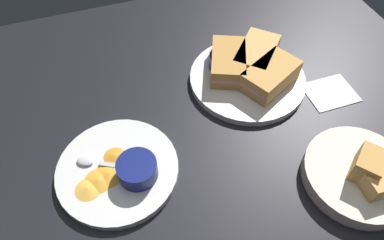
# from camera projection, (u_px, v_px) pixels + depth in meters

# --- Properties ---
(ground_plane) EXTENTS (1.10, 1.10, 0.03)m
(ground_plane) POSITION_uv_depth(u_px,v_px,m) (235.00, 142.00, 0.72)
(ground_plane) COLOR black
(plate_sandwich_main) EXTENTS (0.27, 0.27, 0.02)m
(plate_sandwich_main) POSITION_uv_depth(u_px,v_px,m) (247.00, 79.00, 0.81)
(plate_sandwich_main) COLOR silver
(plate_sandwich_main) RESTS_ON ground_plane
(sandwich_half_near) EXTENTS (0.15, 0.13, 0.05)m
(sandwich_half_near) POSITION_uv_depth(u_px,v_px,m) (270.00, 76.00, 0.77)
(sandwich_half_near) COLOR tan
(sandwich_half_near) RESTS_ON plate_sandwich_main
(sandwich_half_far) EXTENTS (0.14, 0.15, 0.05)m
(sandwich_half_far) POSITION_uv_depth(u_px,v_px,m) (256.00, 55.00, 0.81)
(sandwich_half_far) COLOR tan
(sandwich_half_far) RESTS_ON plate_sandwich_main
(sandwich_half_extra) EXTENTS (0.12, 0.15, 0.05)m
(sandwich_half_extra) POSITION_uv_depth(u_px,v_px,m) (228.00, 62.00, 0.79)
(sandwich_half_extra) COLOR #C68C42
(sandwich_half_extra) RESTS_ON plate_sandwich_main
(ramekin_dark_sauce) EXTENTS (0.08, 0.08, 0.03)m
(ramekin_dark_sauce) POSITION_uv_depth(u_px,v_px,m) (226.00, 60.00, 0.81)
(ramekin_dark_sauce) COLOR navy
(ramekin_dark_sauce) RESTS_ON plate_sandwich_main
(spoon_by_dark_ramekin) EXTENTS (0.04, 0.10, 0.01)m
(spoon_by_dark_ramekin) POSITION_uv_depth(u_px,v_px,m) (242.00, 80.00, 0.79)
(spoon_by_dark_ramekin) COLOR silver
(spoon_by_dark_ramekin) RESTS_ON plate_sandwich_main
(plate_chips_companion) EXTENTS (0.23, 0.23, 0.02)m
(plate_chips_companion) POSITION_uv_depth(u_px,v_px,m) (118.00, 169.00, 0.66)
(plate_chips_companion) COLOR silver
(plate_chips_companion) RESTS_ON ground_plane
(ramekin_light_gravy) EXTENTS (0.07, 0.07, 0.04)m
(ramekin_light_gravy) POSITION_uv_depth(u_px,v_px,m) (137.00, 169.00, 0.63)
(ramekin_light_gravy) COLOR navy
(ramekin_light_gravy) RESTS_ON plate_chips_companion
(spoon_by_gravy_ramekin) EXTENTS (0.09, 0.06, 0.01)m
(spoon_by_gravy_ramekin) POSITION_uv_depth(u_px,v_px,m) (92.00, 162.00, 0.65)
(spoon_by_gravy_ramekin) COLOR silver
(spoon_by_gravy_ramekin) RESTS_ON plate_chips_companion
(plantain_chip_scatter) EXTENTS (0.12, 0.12, 0.01)m
(plantain_chip_scatter) POSITION_uv_depth(u_px,v_px,m) (102.00, 175.00, 0.64)
(plantain_chip_scatter) COLOR gold
(plantain_chip_scatter) RESTS_ON plate_chips_companion
(bread_basket_rear) EXTENTS (0.20, 0.20, 0.08)m
(bread_basket_rear) POSITION_uv_depth(u_px,v_px,m) (360.00, 174.00, 0.64)
(bread_basket_rear) COLOR silver
(bread_basket_rear) RESTS_ON ground_plane
(paper_napkin_folded) EXTENTS (0.11, 0.09, 0.00)m
(paper_napkin_folded) POSITION_uv_depth(u_px,v_px,m) (330.00, 92.00, 0.79)
(paper_napkin_folded) COLOR white
(paper_napkin_folded) RESTS_ON ground_plane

